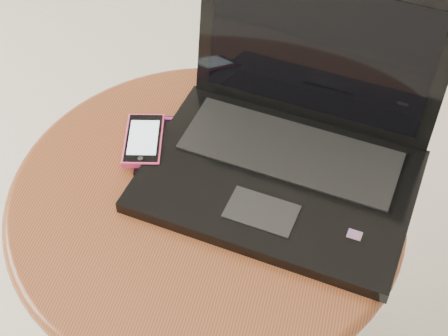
# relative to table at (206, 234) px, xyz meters

# --- Properties ---
(table) EXTENTS (0.59, 0.59, 0.47)m
(table) POSITION_rel_table_xyz_m (0.00, 0.00, 0.00)
(table) COLOR #512C11
(table) RESTS_ON ground
(laptop) EXTENTS (0.43, 0.37, 0.25)m
(laptop) POSITION_rel_table_xyz_m (0.11, 0.09, 0.15)
(laptop) COLOR black
(laptop) RESTS_ON table
(phone_black) EXTENTS (0.09, 0.13, 0.01)m
(phone_black) POSITION_rel_table_xyz_m (-0.09, 0.07, 0.11)
(phone_black) COLOR black
(phone_black) RESTS_ON table
(phone_pink) EXTENTS (0.08, 0.12, 0.01)m
(phone_pink) POSITION_rel_table_xyz_m (-0.12, 0.07, 0.12)
(phone_pink) COLOR #EF3B77
(phone_pink) RESTS_ON phone_black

